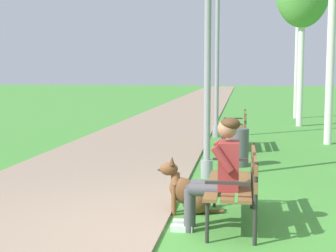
{
  "coord_description": "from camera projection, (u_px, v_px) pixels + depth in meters",
  "views": [
    {
      "loc": [
        0.7,
        -5.11,
        1.74
      ],
      "look_at": [
        -0.42,
        2.52,
        0.9
      ],
      "focal_mm": 53.4,
      "sensor_mm": 36.0,
      "label": 1
    }
  ],
  "objects": [
    {
      "name": "park_bench_near",
      "position": [
        238.0,
        180.0,
        5.67
      ],
      "size": [
        0.55,
        1.5,
        0.85
      ],
      "color": "brown",
      "rests_on": "ground"
    },
    {
      "name": "lamp_post_mid",
      "position": [
        217.0,
        44.0,
        13.08
      ],
      "size": [
        0.24,
        0.24,
        4.76
      ],
      "color": "gray",
      "rests_on": "ground"
    },
    {
      "name": "ground_plane",
      "position": [
        173.0,
        236.0,
        5.31
      ],
      "size": [
        120.0,
        120.0,
        0.0
      ],
      "primitive_type": "plane",
      "color": "#478E38"
    },
    {
      "name": "litter_bin",
      "position": [
        239.0,
        147.0,
        9.22
      ],
      "size": [
        0.36,
        0.36,
        0.7
      ],
      "primitive_type": "cylinder",
      "color": "#515156",
      "rests_on": "ground"
    },
    {
      "name": "paved_path",
      "position": [
        199.0,
        102.0,
        29.17
      ],
      "size": [
        3.28,
        60.0,
        0.04
      ],
      "primitive_type": "cube",
      "color": "gray",
      "rests_on": "ground"
    },
    {
      "name": "park_bench_mid",
      "position": [
        237.0,
        126.0,
        11.29
      ],
      "size": [
        0.55,
        1.5,
        0.85
      ],
      "color": "brown",
      "rests_on": "ground"
    },
    {
      "name": "lamp_post_near",
      "position": [
        208.0,
        55.0,
        8.0
      ],
      "size": [
        0.24,
        0.24,
        3.86
      ],
      "color": "gray",
      "rests_on": "ground"
    },
    {
      "name": "dog_brown",
      "position": [
        188.0,
        193.0,
        6.12
      ],
      "size": [
        0.83,
        0.35,
        0.71
      ],
      "color": "brown",
      "rests_on": "ground"
    },
    {
      "name": "person_seated_on_near_bench",
      "position": [
        219.0,
        169.0,
        5.43
      ],
      "size": [
        0.74,
        0.49,
        1.25
      ],
      "color": "#4C4C51",
      "rests_on": "ground"
    }
  ]
}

